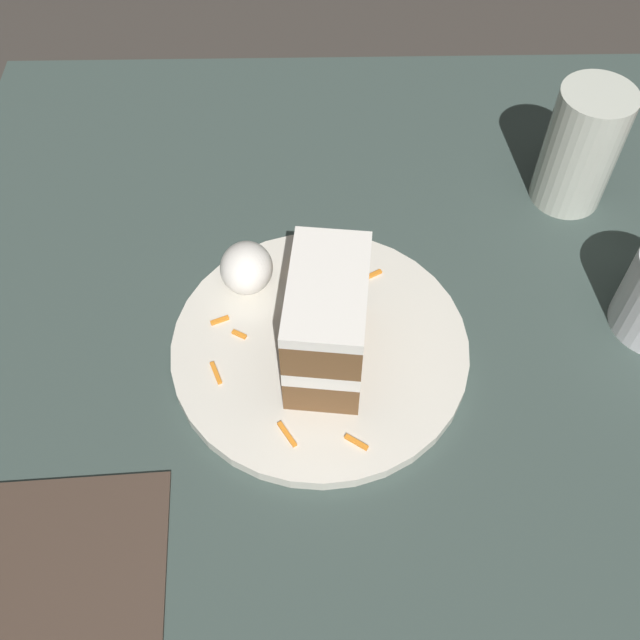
{
  "coord_description": "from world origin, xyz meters",
  "views": [
    {
      "loc": [
        -0.36,
        0.03,
        0.62
      ],
      "look_at": [
        0.03,
        0.02,
        0.08
      ],
      "focal_mm": 42.0,
      "sensor_mm": 36.0,
      "label": 1
    }
  ],
  "objects_px": {
    "cream_dollop": "(246,268)",
    "plate": "(320,348)",
    "cake_slice": "(327,322)",
    "drinking_glass": "(578,155)",
    "orange_garnish": "(319,265)",
    "menu_card": "(46,621)"
  },
  "relations": [
    {
      "from": "cream_dollop",
      "to": "plate",
      "type": "bearing_deg",
      "value": -136.83
    },
    {
      "from": "cake_slice",
      "to": "drinking_glass",
      "type": "xyz_separation_m",
      "value": [
        0.22,
        -0.27,
        -0.01
      ]
    },
    {
      "from": "orange_garnish",
      "to": "drinking_glass",
      "type": "distance_m",
      "value": 0.3
    },
    {
      "from": "plate",
      "to": "menu_card",
      "type": "bearing_deg",
      "value": 138.7
    },
    {
      "from": "drinking_glass",
      "to": "menu_card",
      "type": "distance_m",
      "value": 0.66
    },
    {
      "from": "cake_slice",
      "to": "menu_card",
      "type": "xyz_separation_m",
      "value": [
        -0.23,
        0.22,
        -0.07
      ]
    },
    {
      "from": "plate",
      "to": "menu_card",
      "type": "xyz_separation_m",
      "value": [
        -0.24,
        0.21,
        -0.0
      ]
    },
    {
      "from": "cream_dollop",
      "to": "drinking_glass",
      "type": "relative_size",
      "value": 0.42
    },
    {
      "from": "cream_dollop",
      "to": "drinking_glass",
      "type": "distance_m",
      "value": 0.37
    },
    {
      "from": "plate",
      "to": "drinking_glass",
      "type": "xyz_separation_m",
      "value": [
        0.2,
        -0.27,
        0.05
      ]
    },
    {
      "from": "plate",
      "to": "orange_garnish",
      "type": "xyz_separation_m",
      "value": [
        0.09,
        -0.0,
        0.01
      ]
    },
    {
      "from": "plate",
      "to": "cake_slice",
      "type": "height_order",
      "value": "cake_slice"
    },
    {
      "from": "cream_dollop",
      "to": "orange_garnish",
      "type": "distance_m",
      "value": 0.08
    },
    {
      "from": "cream_dollop",
      "to": "menu_card",
      "type": "distance_m",
      "value": 0.35
    },
    {
      "from": "drinking_glass",
      "to": "orange_garnish",
      "type": "bearing_deg",
      "value": 111.81
    },
    {
      "from": "cake_slice",
      "to": "drinking_glass",
      "type": "relative_size",
      "value": 0.92
    },
    {
      "from": "orange_garnish",
      "to": "menu_card",
      "type": "height_order",
      "value": "orange_garnish"
    },
    {
      "from": "plate",
      "to": "cream_dollop",
      "type": "height_order",
      "value": "cream_dollop"
    },
    {
      "from": "cake_slice",
      "to": "menu_card",
      "type": "height_order",
      "value": "cake_slice"
    },
    {
      "from": "plate",
      "to": "orange_garnish",
      "type": "bearing_deg",
      "value": -0.52
    },
    {
      "from": "cream_dollop",
      "to": "cake_slice",
      "type": "bearing_deg",
      "value": -139.37
    },
    {
      "from": "menu_card",
      "to": "orange_garnish",
      "type": "bearing_deg",
      "value": 54.49
    }
  ]
}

